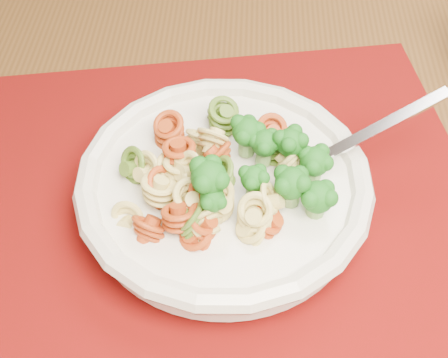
% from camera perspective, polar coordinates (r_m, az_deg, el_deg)
% --- Properties ---
extents(dining_table, '(1.66, 1.41, 0.73)m').
position_cam_1_polar(dining_table, '(0.71, 2.86, 0.57)').
color(dining_table, '#533417').
rests_on(dining_table, ground).
extents(placemat, '(0.62, 0.59, 0.00)m').
position_cam_1_polar(placemat, '(0.57, -1.66, -1.45)').
color(placemat, '#5D0407').
rests_on(placemat, dining_table).
extents(pasta_bowl, '(0.25, 0.25, 0.05)m').
position_cam_1_polar(pasta_bowl, '(0.53, 0.00, -0.74)').
color(pasta_bowl, silver).
rests_on(pasta_bowl, placemat).
extents(pasta_broccoli_heap, '(0.22, 0.22, 0.06)m').
position_cam_1_polar(pasta_broccoli_heap, '(0.52, 0.00, 0.43)').
color(pasta_broccoli_heap, tan).
rests_on(pasta_broccoli_heap, pasta_bowl).
extents(fork, '(0.14, 0.15, 0.08)m').
position_cam_1_polar(fork, '(0.53, 7.48, 1.16)').
color(fork, silver).
rests_on(fork, pasta_bowl).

